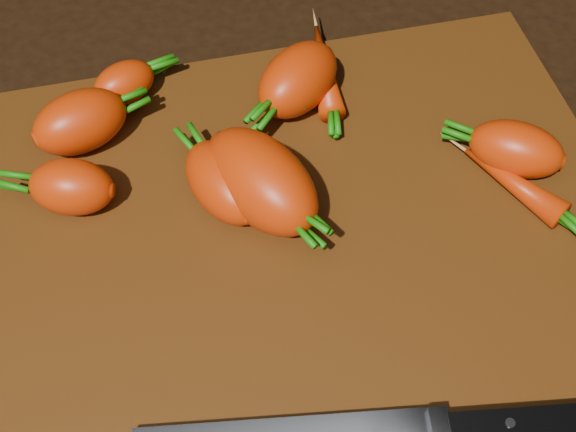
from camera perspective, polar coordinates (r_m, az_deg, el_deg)
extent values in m
cube|color=black|center=(0.58, 0.22, -2.81)|extent=(2.00, 2.00, 0.01)
cube|color=#4D280B|center=(0.57, 0.23, -2.20)|extent=(0.50, 0.40, 0.01)
ellipsoid|color=red|center=(0.63, -14.57, 6.51)|extent=(0.08, 0.07, 0.05)
ellipsoid|color=red|center=(0.59, -15.14, 2.01)|extent=(0.07, 0.06, 0.04)
ellipsoid|color=red|center=(0.57, -1.91, 2.50)|extent=(0.10, 0.12, 0.06)
ellipsoid|color=red|center=(0.57, -4.58, 2.40)|extent=(0.07, 0.09, 0.05)
ellipsoid|color=red|center=(0.64, 0.71, 9.68)|extent=(0.09, 0.09, 0.05)
ellipsoid|color=red|center=(0.66, -11.58, 9.25)|extent=(0.06, 0.05, 0.03)
ellipsoid|color=red|center=(0.62, 15.92, 4.60)|extent=(0.08, 0.07, 0.04)
ellipsoid|color=red|center=(0.67, 2.58, 10.44)|extent=(0.03, 0.11, 0.02)
ellipsoid|color=red|center=(0.61, 15.67, 2.31)|extent=(0.06, 0.09, 0.02)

